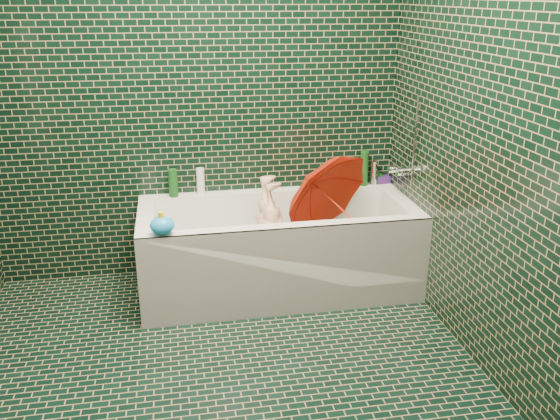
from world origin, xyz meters
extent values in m
plane|color=black|center=(0.00, 0.00, 0.00)|extent=(2.80, 2.80, 0.00)
plane|color=black|center=(0.00, 1.40, 1.25)|extent=(2.80, 0.00, 2.80)
plane|color=black|center=(0.00, -1.40, 1.25)|extent=(2.80, 0.00, 2.80)
plane|color=black|center=(1.30, 0.00, 1.25)|extent=(0.00, 2.80, 2.80)
cube|color=white|center=(0.45, 1.02, 0.07)|extent=(1.70, 0.75, 0.15)
cube|color=white|center=(0.45, 1.35, 0.35)|extent=(1.70, 0.10, 0.40)
cube|color=white|center=(0.45, 0.70, 0.35)|extent=(1.70, 0.10, 0.40)
cube|color=white|center=(1.25, 1.02, 0.35)|extent=(0.10, 0.55, 0.40)
cube|color=white|center=(-0.35, 1.02, 0.35)|extent=(0.10, 0.55, 0.40)
cube|color=white|center=(0.45, 0.66, 0.28)|extent=(1.70, 0.02, 0.55)
cube|color=green|center=(0.45, 1.02, 0.16)|extent=(1.35, 0.47, 0.01)
cube|color=silver|center=(0.45, 1.02, 0.30)|extent=(1.48, 0.53, 0.00)
cylinder|color=silver|center=(1.28, 1.02, 0.73)|extent=(0.14, 0.05, 0.05)
cylinder|color=silver|center=(1.20, 1.08, 0.73)|extent=(0.05, 0.04, 0.04)
cylinder|color=silver|center=(1.27, 0.92, 0.95)|extent=(0.01, 0.01, 0.55)
imported|color=tan|center=(0.42, 1.00, 0.31)|extent=(0.86, 0.32, 0.26)
imported|color=red|center=(0.82, 1.00, 0.54)|extent=(0.93, 0.95, 0.94)
imported|color=white|center=(1.25, 1.35, 0.55)|extent=(0.11, 0.11, 0.23)
imported|color=#421C6B|center=(1.25, 1.33, 0.55)|extent=(0.10, 0.11, 0.21)
imported|color=#134416|center=(1.22, 1.34, 0.55)|extent=(0.14, 0.14, 0.17)
cylinder|color=#134416|center=(1.10, 1.34, 0.67)|extent=(0.06, 0.06, 0.24)
cylinder|color=silver|center=(1.17, 1.34, 0.63)|extent=(0.07, 0.07, 0.17)
cylinder|color=#134416|center=(-0.18, 1.34, 0.64)|extent=(0.07, 0.07, 0.18)
cylinder|color=white|center=(0.00, 1.35, 0.64)|extent=(0.06, 0.06, 0.17)
ellipsoid|color=yellow|center=(0.97, 1.36, 0.58)|extent=(0.10, 0.09, 0.06)
sphere|color=yellow|center=(1.00, 1.35, 0.62)|extent=(0.04, 0.04, 0.04)
cone|color=orange|center=(1.02, 1.35, 0.61)|extent=(0.02, 0.02, 0.02)
ellipsoid|color=#1A93F0|center=(-0.25, 0.69, 0.61)|extent=(0.14, 0.12, 0.10)
cylinder|color=yellow|center=(-0.25, 0.69, 0.67)|extent=(0.03, 0.03, 0.04)
camera|label=1|loc=(-0.16, -2.35, 1.79)|focal=38.00mm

